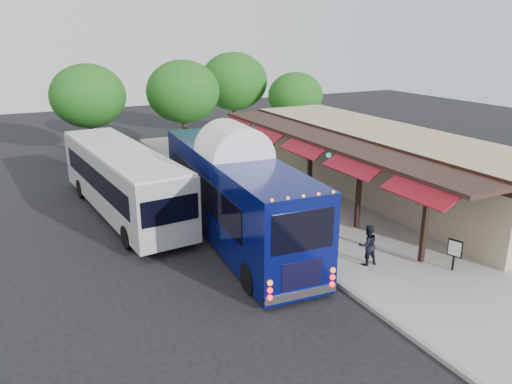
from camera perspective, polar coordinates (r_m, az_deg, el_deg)
ground at (r=21.28m, az=3.25°, el=-6.26°), size 90.00×90.00×0.00m
sidewalk at (r=26.93m, az=8.22°, el=-0.99°), size 10.00×40.00×0.15m
curb at (r=24.55m, az=-1.32°, el=-2.68°), size 0.20×40.00×0.16m
station_shelter at (r=28.45m, az=13.99°, el=3.40°), size 8.15×20.00×3.60m
coach_bus at (r=21.43m, az=-2.50°, el=0.16°), size 3.59×12.81×4.05m
city_bus at (r=25.35m, az=-15.06°, el=1.51°), size 3.71×12.44×3.29m
ped_a at (r=19.73m, az=7.96°, el=-5.14°), size 0.76×0.66×1.76m
ped_b at (r=19.53m, az=12.63°, el=-5.92°), size 0.84×0.69×1.60m
ped_c at (r=27.08m, az=-1.42°, el=1.55°), size 1.13×1.06×1.87m
ped_d at (r=29.09m, az=-0.27°, el=2.53°), size 1.25×0.94×1.71m
sign_board at (r=20.00m, az=21.77°, el=-6.16°), size 0.23×0.54×1.23m
tree_left at (r=37.31m, az=-8.34°, el=11.28°), size 5.32×5.32×6.82m
tree_mid at (r=42.42m, az=-2.57°, el=12.51°), size 5.58×5.58×7.14m
tree_right at (r=41.01m, az=4.53°, el=10.89°), size 4.42×4.42×5.66m
tree_far at (r=37.18m, az=-18.65°, el=10.36°), size 5.20×5.20×6.65m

